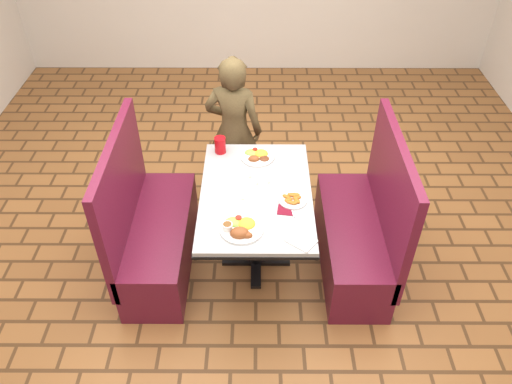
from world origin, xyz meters
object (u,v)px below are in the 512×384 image
red_tumbler (220,145)px  dining_table (256,202)px  booth_bench_right (359,234)px  far_dinner_plate (258,155)px  diner_person (234,131)px  plantain_plate (293,199)px  near_dinner_plate (241,227)px  booth_bench_left (153,233)px

red_tumbler → dining_table: bearing=-60.1°
dining_table → booth_bench_right: 0.86m
dining_table → far_dinner_plate: size_ratio=4.64×
booth_bench_right → far_dinner_plate: 1.00m
diner_person → far_dinner_plate: 0.53m
dining_table → booth_bench_right: booth_bench_right is taller
dining_table → far_dinner_plate: (0.01, 0.42, 0.12)m
dining_table → plantain_plate: bearing=-20.1°
diner_person → near_dinner_plate: bearing=105.0°
booth_bench_right → plantain_plate: booth_bench_right is taller
dining_table → booth_bench_left: (-0.80, 0.00, -0.32)m
booth_bench_left → diner_person: bearing=56.2°
far_dinner_plate → red_tumbler: 0.31m
dining_table → red_tumbler: size_ratio=9.09×
near_dinner_plate → booth_bench_left: bearing=150.8°
booth_bench_left → far_dinner_plate: 1.02m
near_dinner_plate → far_dinner_plate: (0.11, 0.81, -0.01)m
dining_table → diner_person: bearing=102.2°
booth_bench_left → booth_bench_right: (1.60, 0.00, 0.00)m
far_dinner_plate → red_tumbler: red_tumbler is taller
dining_table → booth_bench_left: 0.86m
booth_bench_right → near_dinner_plate: booth_bench_right is taller
booth_bench_right → near_dinner_plate: 1.08m
plantain_plate → booth_bench_left: bearing=174.9°
dining_table → booth_bench_left: bearing=180.0°
booth_bench_left → plantain_plate: (1.06, -0.09, 0.43)m
dining_table → near_dinner_plate: size_ratio=4.13×
diner_person → red_tumbler: 0.44m
booth_bench_left → plantain_plate: size_ratio=6.00×
diner_person → far_dinner_plate: (0.20, -0.48, 0.09)m
booth_bench_left → far_dinner_plate: (0.81, 0.42, 0.44)m
far_dinner_plate → plantain_plate: far_dinner_plate is taller
far_dinner_plate → booth_bench_left: bearing=-152.4°
booth_bench_right → far_dinner_plate: bearing=151.8°
dining_table → red_tumbler: 0.59m
booth_bench_right → diner_person: 1.39m
near_dinner_plate → plantain_plate: size_ratio=1.47×
diner_person → plantain_plate: (0.45, -1.00, 0.08)m
booth_bench_right → plantain_plate: (-0.54, -0.09, 0.43)m
booth_bench_left → near_dinner_plate: bearing=-29.2°
diner_person → booth_bench_left: bearing=67.0°
booth_bench_right → near_dinner_plate: bearing=-156.5°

